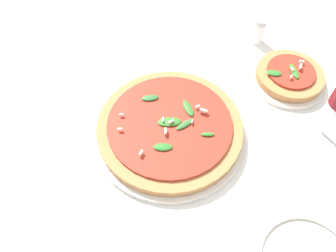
% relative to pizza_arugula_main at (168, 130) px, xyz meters
% --- Properties ---
extents(ground_plane, '(6.00, 6.00, 0.00)m').
position_rel_pizza_arugula_main_xyz_m(ground_plane, '(-0.01, -0.00, -0.02)').
color(ground_plane, silver).
extents(pizza_arugula_main, '(0.31, 0.31, 0.05)m').
position_rel_pizza_arugula_main_xyz_m(pizza_arugula_main, '(0.00, 0.00, 0.00)').
color(pizza_arugula_main, silver).
rests_on(pizza_arugula_main, ground_plane).
extents(pizza_personal_side, '(0.17, 0.17, 0.05)m').
position_rel_pizza_arugula_main_xyz_m(pizza_personal_side, '(-0.10, -0.30, -0.00)').
color(pizza_personal_side, silver).
rests_on(pizza_personal_side, ground_plane).
extents(shaker_pepper, '(0.03, 0.03, 0.07)m').
position_rel_pizza_arugula_main_xyz_m(shaker_pepper, '(0.03, -0.36, 0.02)').
color(shaker_pepper, silver).
rests_on(shaker_pepper, ground_plane).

